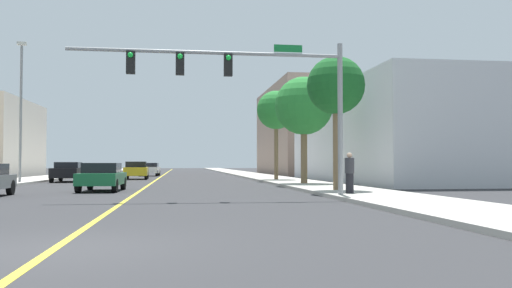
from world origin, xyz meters
The scene contains 16 objects.
ground centered at (0.00, 42.00, 0.00)m, with size 192.00×192.00×0.00m, color #2D2D30.
sidewalk_left centered at (-9.57, 42.00, 0.07)m, with size 3.78×168.00×0.15m, color beige.
sidewalk_right centered at (9.57, 42.00, 0.07)m, with size 3.78×168.00×0.15m, color #B2ADA3.
lane_marking_center centered at (0.00, 42.00, 0.00)m, with size 0.16×144.00×0.01m, color yellow.
building_right_near centered at (20.84, 29.42, 3.42)m, with size 15.93×24.14×6.85m, color silver.
building_right_far centered at (21.34, 55.92, 5.40)m, with size 16.94×22.48×10.80m, color gray.
traffic_signal_mast centered at (4.48, 11.03, 4.52)m, with size 10.37×0.36×5.86m.
street_lamp centered at (-8.19, 26.72, 5.08)m, with size 0.56×0.28×8.99m.
palm_near centered at (8.97, 14.54, 4.85)m, with size 2.65×2.65×6.09m.
palm_mid centered at (9.35, 22.50, 4.80)m, with size 3.53×3.53×6.46m.
palm_far centered at (9.07, 30.45, 5.32)m, with size 2.92×2.92×6.69m.
car_yellow centered at (-1.75, 36.98, 0.77)m, with size 2.01×4.23×1.49m.
car_white centered at (-1.30, 48.43, 0.74)m, with size 2.08×3.97×1.39m.
car_green centered at (-1.81, 17.70, 0.71)m, with size 1.96×3.92×1.37m.
car_black centered at (-6.14, 31.31, 0.76)m, with size 2.01×4.57×1.43m.
pedestrian centered at (8.70, 11.80, 0.96)m, with size 0.38×0.38×1.63m.
Camera 1 is at (1.98, -8.74, 1.35)m, focal length 37.13 mm.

